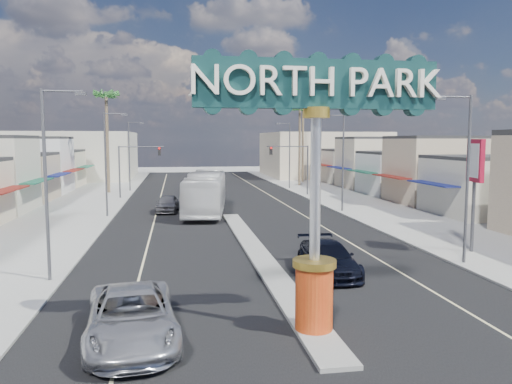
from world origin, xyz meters
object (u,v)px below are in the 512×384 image
object	(u,v)px
streetlight_r_far	(288,152)
suv_left	(132,316)
suv_right	(328,258)
city_bus	(206,192)
streetlight_l_near	(49,175)
bank_pylon_sign	(475,167)
traffic_signal_left	(136,161)
streetlight_r_mid	(341,157)
palm_left_far	(106,100)
streetlight_l_far	(130,152)
palm_right_mid	(300,112)
streetlight_r_near	(465,171)
gateway_sign	(316,163)
streetlight_l_mid	(107,159)
car_parked_left	(167,203)
palm_right_far	(303,103)
traffic_signal_right	(293,160)

from	to	relation	value
streetlight_r_far	suv_left	size ratio (longest dim) A/B	1.44
suv_right	city_bus	distance (m)	22.54
streetlight_l_near	city_bus	xyz separation A→B (m)	(8.43, 21.34, -3.17)
suv_right	bank_pylon_sign	xyz separation A→B (m)	(9.74, 3.05, 4.32)
traffic_signal_left	streetlight_r_mid	xyz separation A→B (m)	(19.62, -13.99, 0.79)
suv_left	streetlight_r_mid	bearing A→B (deg)	53.40
bank_pylon_sign	palm_left_far	bearing A→B (deg)	135.67
streetlight_l_far	city_bus	bearing A→B (deg)	-67.80
palm_left_far	suv_left	xyz separation A→B (m)	(6.84, -47.75, -10.63)
city_bus	palm_right_mid	bearing A→B (deg)	65.88
streetlight_r_near	suv_right	size ratio (longest dim) A/B	1.63
gateway_sign	city_bus	distance (m)	29.70
streetlight_l_mid	streetlight_r_far	bearing A→B (deg)	46.52
car_parked_left	suv_left	bearing A→B (deg)	-86.57
streetlight_l_mid	bank_pylon_sign	world-z (taller)	streetlight_l_mid
streetlight_l_far	palm_left_far	world-z (taller)	palm_left_far
streetlight_l_near	palm_right_far	size ratio (longest dim) A/B	0.64
palm_right_far	suv_right	world-z (taller)	palm_right_far
streetlight_l_mid	car_parked_left	distance (m)	6.95
traffic_signal_left	car_parked_left	xyz separation A→B (m)	(3.68, -11.57, -3.46)
gateway_sign	traffic_signal_left	distance (m)	43.04
streetlight_l_near	city_bus	world-z (taller)	streetlight_l_near
suv_right	palm_right_mid	bearing A→B (deg)	78.25
palm_right_mid	palm_right_far	bearing A→B (deg)	71.57
streetlight_r_far	bank_pylon_sign	world-z (taller)	streetlight_r_far
streetlight_l_near	gateway_sign	bearing A→B (deg)	-37.55
streetlight_l_near	streetlight_r_far	distance (m)	46.90
streetlight_l_mid	streetlight_l_far	xyz separation A→B (m)	(0.00, 22.00, 0.00)
streetlight_r_mid	city_bus	xyz separation A→B (m)	(-12.43, 1.34, -3.17)
gateway_sign	traffic_signal_left	world-z (taller)	gateway_sign
traffic_signal_right	car_parked_left	xyz separation A→B (m)	(-14.68, -11.57, -3.46)
gateway_sign	car_parked_left	world-z (taller)	gateway_sign
streetlight_l_mid	palm_left_far	bearing A→B (deg)	97.31
city_bus	car_parked_left	bearing A→B (deg)	169.94
traffic_signal_left	streetlight_l_far	world-z (taller)	streetlight_l_far
gateway_sign	streetlight_r_near	size ratio (longest dim) A/B	1.02
streetlight_l_far	city_bus	distance (m)	22.54
streetlight_r_near	palm_right_mid	world-z (taller)	palm_right_mid
traffic_signal_left	suv_right	distance (m)	36.83
streetlight_r_far	suv_right	distance (m)	43.54
streetlight_l_mid	streetlight_r_mid	size ratio (longest dim) A/B	1.00
traffic_signal_right	palm_right_far	distance (m)	20.59
streetlight_l_far	palm_right_far	world-z (taller)	palm_right_far
streetlight_l_near	suv_left	size ratio (longest dim) A/B	1.44
car_parked_left	streetlight_r_mid	bearing A→B (deg)	-3.96
streetlight_l_far	streetlight_r_near	world-z (taller)	same
traffic_signal_right	palm_left_far	size ratio (longest dim) A/B	0.46
city_bus	traffic_signal_left	bearing A→B (deg)	126.76
gateway_sign	streetlight_r_near	distance (m)	13.19
traffic_signal_left	streetlight_l_near	size ratio (longest dim) A/B	0.67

